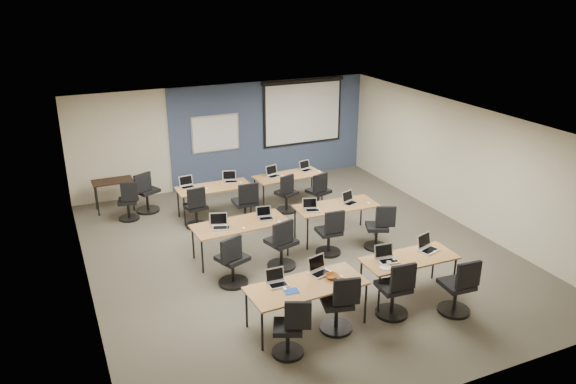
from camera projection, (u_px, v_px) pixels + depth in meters
name	position (u px, v px, depth m)	size (l,w,h in m)	color
floor	(298.00, 253.00, 11.38)	(8.00, 9.00, 0.02)	#6B6354
ceiling	(299.00, 123.00, 10.42)	(8.00, 9.00, 0.02)	white
wall_back	(226.00, 135.00, 14.74)	(8.00, 0.04, 2.70)	beige
wall_front	(449.00, 306.00, 7.06)	(8.00, 0.04, 2.70)	beige
wall_left	(82.00, 225.00, 9.38)	(0.04, 9.00, 2.70)	beige
wall_right	(461.00, 165.00, 12.43)	(0.04, 9.00, 2.70)	beige
blue_accent_panel	(270.00, 131.00, 15.19)	(5.50, 0.04, 2.70)	#3D5977
whiteboard	(215.00, 134.00, 14.53)	(1.28, 0.03, 0.98)	silver
projector_screen	(303.00, 109.00, 15.31)	(2.40, 0.10, 1.82)	black
training_table_front_left	(307.00, 287.00, 8.77)	(1.89, 0.79, 0.73)	olive
training_table_front_right	(409.00, 260.00, 9.63)	(1.67, 0.69, 0.73)	#AA7235
training_table_mid_left	(240.00, 225.00, 10.97)	(1.87, 0.78, 0.73)	brown
training_table_mid_right	(336.00, 207.00, 11.85)	(1.75, 0.73, 0.73)	brown
training_table_back_left	(214.00, 189.00, 12.91)	(1.69, 0.70, 0.73)	brown
training_table_back_right	(289.00, 177.00, 13.68)	(1.68, 0.70, 0.73)	#9D7240
laptop_0	(277.00, 281.00, 8.76)	(0.31, 0.27, 0.24)	#B6B7C2
mouse_0	(285.00, 289.00, 8.62)	(0.06, 0.10, 0.03)	white
task_chair_0	(290.00, 332.00, 8.15)	(0.51, 0.48, 0.96)	black
laptop_1	(319.00, 269.00, 9.11)	(0.34, 0.29, 0.26)	#B0B0B0
mouse_1	(342.00, 277.00, 8.97)	(0.05, 0.09, 0.03)	white
task_chair_1	(339.00, 308.00, 8.71)	(0.52, 0.52, 1.00)	black
laptop_2	(386.00, 257.00, 9.50)	(0.34, 0.29, 0.26)	#A3A3AC
mouse_2	(394.00, 260.00, 9.51)	(0.06, 0.10, 0.04)	white
task_chair_2	(395.00, 293.00, 9.10)	(0.54, 0.54, 1.02)	black
laptop_3	(427.00, 246.00, 9.88)	(0.35, 0.30, 0.27)	#AFAFBC
mouse_3	(435.00, 252.00, 9.79)	(0.06, 0.09, 0.03)	white
task_chair_3	(458.00, 291.00, 9.18)	(0.54, 0.54, 1.02)	black
laptop_4	(220.00, 224.00, 10.77)	(0.35, 0.30, 0.26)	#B4B3BA
mouse_4	(244.00, 228.00, 10.71)	(0.07, 0.10, 0.04)	white
task_chair_4	(232.00, 264.00, 10.03)	(0.57, 0.54, 1.02)	black
laptop_5	(265.00, 216.00, 11.18)	(0.30, 0.25, 0.23)	silver
mouse_5	(279.00, 222.00, 10.99)	(0.06, 0.10, 0.04)	white
task_chair_5	(282.00, 248.00, 10.63)	(0.56, 0.56, 1.04)	black
laptop_6	(311.00, 207.00, 11.57)	(0.31, 0.26, 0.23)	#B8B8BE
mouse_6	(329.00, 213.00, 11.41)	(0.07, 0.10, 0.04)	white
task_chair_6	(330.00, 236.00, 11.18)	(0.51, 0.51, 0.99)	black
laptop_7	(349.00, 200.00, 11.93)	(0.32, 0.27, 0.24)	silver
mouse_7	(368.00, 203.00, 11.92)	(0.06, 0.10, 0.03)	white
task_chair_7	(379.00, 231.00, 11.43)	(0.52, 0.49, 0.97)	black
laptop_8	(187.00, 184.00, 12.86)	(0.32, 0.27, 0.25)	silver
mouse_8	(207.00, 189.00, 12.75)	(0.06, 0.10, 0.03)	white
task_chair_8	(196.00, 210.00, 12.41)	(0.50, 0.50, 0.98)	black
laptop_9	(230.00, 179.00, 13.21)	(0.32, 0.27, 0.24)	silver
mouse_9	(241.00, 182.00, 13.14)	(0.05, 0.09, 0.03)	white
task_chair_9	(246.00, 207.00, 12.53)	(0.56, 0.56, 1.04)	black
laptop_10	(273.00, 174.00, 13.56)	(0.32, 0.28, 0.25)	#B1B1BC
mouse_10	(282.00, 176.00, 13.57)	(0.06, 0.10, 0.04)	white
task_chair_10	(287.00, 196.00, 13.24)	(0.50, 0.48, 0.97)	black
laptop_11	(306.00, 168.00, 13.99)	(0.30, 0.26, 0.23)	#AFAFB9
mouse_11	(319.00, 171.00, 13.88)	(0.06, 0.10, 0.03)	white
task_chair_11	(319.00, 195.00, 13.25)	(0.54, 0.52, 1.00)	black
blue_mousepad	(291.00, 291.00, 8.57)	(0.22, 0.19, 0.01)	#1D3E99
snack_bowl	(332.00, 276.00, 8.95)	(0.22, 0.22, 0.05)	olive
snack_plate	(386.00, 267.00, 9.27)	(0.19, 0.19, 0.01)	white
coffee_cup	(389.00, 264.00, 9.32)	(0.06, 0.06, 0.05)	white
utility_table	(113.00, 184.00, 13.26)	(0.93, 0.52, 0.75)	black
spare_chair_a	(146.00, 195.00, 13.22)	(0.59, 0.55, 1.02)	black
spare_chair_b	(129.00, 204.00, 12.80)	(0.47, 0.47, 0.95)	black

